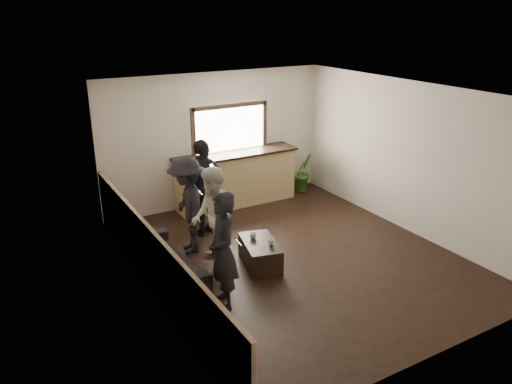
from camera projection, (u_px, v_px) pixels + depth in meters
ground at (294, 257)px, 8.53m from camera, size 5.00×6.00×0.01m
room_shell at (257, 183)px, 7.68m from camera, size 5.01×6.01×2.80m
bar_counter at (236, 175)px, 10.64m from camera, size 2.70×0.68×2.13m
sofa at (164, 260)px, 7.82m from camera, size 0.80×1.97×0.57m
coffee_table at (260, 253)px, 8.20m from camera, size 0.73×1.03×0.41m
cup_a at (253, 236)px, 8.26m from camera, size 0.15×0.15×0.09m
cup_b at (271, 242)px, 8.03m from camera, size 0.13×0.13×0.09m
potted_plant at (302, 172)px, 11.47m from camera, size 0.58×0.51×0.91m
person_a at (223, 252)px, 6.86m from camera, size 0.53×0.69×1.71m
person_b at (213, 219)px, 7.95m from camera, size 0.82×0.95×1.69m
person_c at (188, 205)px, 8.47m from camera, size 0.84×1.20×1.70m
person_d at (204, 188)px, 9.11m from camera, size 1.15×0.85×1.82m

